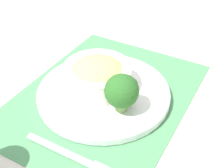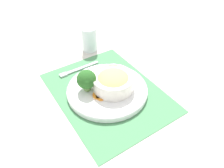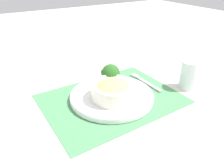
% 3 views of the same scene
% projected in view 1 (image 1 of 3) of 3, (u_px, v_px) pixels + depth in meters
% --- Properties ---
extents(ground_plane, '(4.00, 4.00, 0.00)m').
position_uv_depth(ground_plane, '(104.00, 97.00, 0.73)').
color(ground_plane, beige).
extents(placemat, '(0.50, 0.38, 0.00)m').
position_uv_depth(placemat, '(104.00, 96.00, 0.73)').
color(placemat, '#4C8C59').
rests_on(placemat, ground_plane).
extents(plate, '(0.31, 0.31, 0.02)m').
position_uv_depth(plate, '(104.00, 92.00, 0.72)').
color(plate, white).
rests_on(plate, placemat).
extents(bowl, '(0.16, 0.16, 0.07)m').
position_uv_depth(bowl, '(97.00, 74.00, 0.71)').
color(bowl, silver).
rests_on(bowl, plate).
extents(broccoli_floret, '(0.07, 0.07, 0.09)m').
position_uv_depth(broccoli_floret, '(122.00, 91.00, 0.64)').
color(broccoli_floret, '#759E51').
rests_on(broccoli_floret, plate).
extents(carrot_slice_near, '(0.04, 0.04, 0.01)m').
position_uv_depth(carrot_slice_near, '(126.00, 93.00, 0.71)').
color(carrot_slice_near, orange).
rests_on(carrot_slice_near, plate).
extents(carrot_slice_middle, '(0.04, 0.04, 0.01)m').
position_uv_depth(carrot_slice_middle, '(126.00, 89.00, 0.72)').
color(carrot_slice_middle, orange).
rests_on(carrot_slice_middle, plate).
extents(fork, '(0.02, 0.18, 0.01)m').
position_uv_depth(fork, '(74.00, 157.00, 0.58)').
color(fork, silver).
rests_on(fork, placemat).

